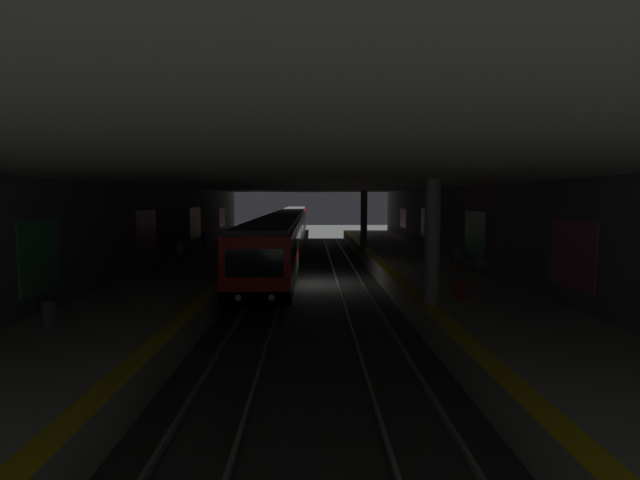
# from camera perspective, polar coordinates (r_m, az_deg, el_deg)

# --- Properties ---
(ground_plane) EXTENTS (120.00, 120.00, 0.00)m
(ground_plane) POSITION_cam_1_polar(r_m,az_deg,el_deg) (27.03, -1.04, -5.38)
(ground_plane) COLOR #383A38
(track_left) EXTENTS (60.00, 1.53, 0.16)m
(track_left) POSITION_cam_1_polar(r_m,az_deg,el_deg) (27.11, 3.63, -5.18)
(track_left) COLOR gray
(track_left) RESTS_ON ground
(track_right) EXTENTS (60.00, 1.53, 0.16)m
(track_right) POSITION_cam_1_polar(r_m,az_deg,el_deg) (27.11, -5.72, -5.20)
(track_right) COLOR gray
(track_right) RESTS_ON ground
(platform_left) EXTENTS (60.00, 5.30, 1.06)m
(platform_left) POSITION_cam_1_polar(r_m,az_deg,el_deg) (27.73, 12.65, -4.13)
(platform_left) COLOR #A8A59E
(platform_left) RESTS_ON ground
(platform_right) EXTENTS (60.00, 5.30, 1.06)m
(platform_right) POSITION_cam_1_polar(r_m,az_deg,el_deg) (27.73, -14.74, -4.18)
(platform_right) COLOR #A8A59E
(platform_right) RESTS_ON ground
(wall_left) EXTENTS (60.00, 0.56, 5.60)m
(wall_left) POSITION_cam_1_polar(r_m,az_deg,el_deg) (28.34, 18.42, 0.56)
(wall_left) COLOR slate
(wall_left) RESTS_ON ground
(wall_right) EXTENTS (60.00, 0.56, 5.60)m
(wall_right) POSITION_cam_1_polar(r_m,az_deg,el_deg) (28.34, -20.53, 0.50)
(wall_right) COLOR slate
(wall_right) RESTS_ON ground
(ceiling_slab) EXTENTS (60.00, 19.40, 0.40)m
(ceiling_slab) POSITION_cam_1_polar(r_m,az_deg,el_deg) (26.60, -1.06, 7.01)
(ceiling_slab) COLOR beige
(ceiling_slab) RESTS_ON wall_left
(pillar_near) EXTENTS (0.56, 0.56, 4.55)m
(pillar_near) POSITION_cam_1_polar(r_m,az_deg,el_deg) (17.42, 13.42, -0.25)
(pillar_near) COLOR gray
(pillar_near) RESTS_ON platform_left
(pillar_far) EXTENTS (0.56, 0.56, 4.55)m
(pillar_far) POSITION_cam_1_polar(r_m,az_deg,el_deg) (39.04, 5.34, 2.73)
(pillar_far) COLOR gray
(pillar_far) RESTS_ON platform_left
(metro_train) EXTENTS (54.96, 2.83, 3.49)m
(metro_train) POSITION_cam_1_polar(r_m,az_deg,el_deg) (45.63, -3.83, 1.44)
(metro_train) COLOR red
(metro_train) RESTS_ON track_right
(bench_left_near) EXTENTS (1.70, 0.47, 0.86)m
(bench_left_near) POSITION_cam_1_polar(r_m,az_deg,el_deg) (25.19, 18.78, -2.79)
(bench_left_near) COLOR #262628
(bench_left_near) RESTS_ON platform_left
(bench_left_mid) EXTENTS (1.70, 0.47, 0.86)m
(bench_left_mid) POSITION_cam_1_polar(r_m,az_deg,el_deg) (28.82, 16.18, -1.76)
(bench_left_mid) COLOR #262628
(bench_left_mid) RESTS_ON platform_left
(bench_left_far) EXTENTS (1.70, 0.47, 0.86)m
(bench_left_far) POSITION_cam_1_polar(r_m,az_deg,el_deg) (33.61, 13.66, -0.76)
(bench_left_far) COLOR #262628
(bench_left_far) RESTS_ON platform_left
(bench_right_near) EXTENTS (1.70, 0.47, 0.86)m
(bench_right_near) POSITION_cam_1_polar(r_m,az_deg,el_deg) (26.17, -20.10, -2.54)
(bench_right_near) COLOR #262628
(bench_right_near) RESTS_ON platform_right
(bench_right_mid) EXTENTS (1.70, 0.47, 0.86)m
(bench_right_mid) POSITION_cam_1_polar(r_m,az_deg,el_deg) (29.34, -17.97, -1.69)
(bench_right_mid) COLOR #262628
(bench_right_mid) RESTS_ON platform_right
(bench_right_far) EXTENTS (1.70, 0.47, 0.86)m
(bench_right_far) POSITION_cam_1_polar(r_m,az_deg,el_deg) (34.16, -15.52, -0.71)
(bench_right_far) COLOR #262628
(bench_right_far) RESTS_ON platform_right
(person_waiting_near) EXTENTS (0.60, 0.22, 1.56)m
(person_waiting_near) POSITION_cam_1_polar(r_m,az_deg,el_deg) (26.99, -16.56, -1.54)
(person_waiting_near) COLOR #313131
(person_waiting_near) RESTS_ON platform_right
(person_walking_mid) EXTENTS (0.60, 0.22, 1.59)m
(person_walking_mid) POSITION_cam_1_polar(r_m,az_deg,el_deg) (35.95, -13.89, 0.14)
(person_walking_mid) COLOR #464646
(person_walking_mid) RESTS_ON platform_right
(suitcase_rolling) EXTENTS (0.42, 0.27, 0.94)m
(suitcase_rolling) POSITION_cam_1_polar(r_m,az_deg,el_deg) (18.86, 16.55, -5.92)
(suitcase_rolling) COLOR maroon
(suitcase_rolling) RESTS_ON platform_left
(trash_bin) EXTENTS (0.44, 0.44, 0.85)m
(trash_bin) POSITION_cam_1_polar(r_m,az_deg,el_deg) (16.27, -29.96, -7.77)
(trash_bin) COLOR #595B5E
(trash_bin) RESTS_ON platform_right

